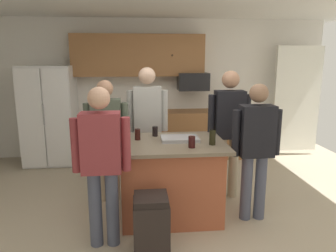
{
  "coord_description": "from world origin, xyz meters",
  "views": [
    {
      "loc": [
        -0.44,
        -3.37,
        1.89
      ],
      "look_at": [
        -0.06,
        0.49,
        1.05
      ],
      "focal_mm": 33.96,
      "sensor_mm": 36.0,
      "label": 1
    }
  ],
  "objects_px": {
    "glass_pilsner": "(192,142)",
    "serving_tray": "(180,139)",
    "glass_dark_ale": "(212,137)",
    "kitchen_island": "(170,179)",
    "microwave_over_range": "(193,82)",
    "person_elder_center": "(102,158)",
    "refrigerator": "(50,115)",
    "glass_stout_tall": "(155,131)",
    "person_guest_left": "(229,126)",
    "person_host_foreground": "(148,120)",
    "person_guest_right": "(256,144)",
    "trash_bin": "(151,226)",
    "tumbler_amber": "(137,134)",
    "person_guest_by_door": "(107,133)"
  },
  "relations": [
    {
      "from": "glass_pilsner",
      "to": "serving_tray",
      "type": "distance_m",
      "value": 0.33
    },
    {
      "from": "glass_dark_ale",
      "to": "kitchen_island",
      "type": "bearing_deg",
      "value": 159.8
    },
    {
      "from": "microwave_over_range",
      "to": "person_elder_center",
      "type": "relative_size",
      "value": 0.34
    },
    {
      "from": "refrigerator",
      "to": "kitchen_island",
      "type": "height_order",
      "value": "refrigerator"
    },
    {
      "from": "kitchen_island",
      "to": "glass_stout_tall",
      "type": "distance_m",
      "value": 0.62
    },
    {
      "from": "microwave_over_range",
      "to": "person_guest_left",
      "type": "xyz_separation_m",
      "value": [
        0.16,
        -1.85,
        -0.45
      ]
    },
    {
      "from": "person_host_foreground",
      "to": "serving_tray",
      "type": "distance_m",
      "value": 0.84
    },
    {
      "from": "person_guest_right",
      "to": "glass_dark_ale",
      "type": "distance_m",
      "value": 0.51
    },
    {
      "from": "serving_tray",
      "to": "trash_bin",
      "type": "distance_m",
      "value": 1.12
    },
    {
      "from": "tumbler_amber",
      "to": "person_guest_right",
      "type": "bearing_deg",
      "value": -13.08
    },
    {
      "from": "glass_dark_ale",
      "to": "person_guest_by_door",
      "type": "bearing_deg",
      "value": 151.31
    },
    {
      "from": "glass_pilsner",
      "to": "trash_bin",
      "type": "distance_m",
      "value": 0.98
    },
    {
      "from": "person_host_foreground",
      "to": "glass_pilsner",
      "type": "xyz_separation_m",
      "value": [
        0.44,
        -1.08,
        -0.04
      ]
    },
    {
      "from": "microwave_over_range",
      "to": "kitchen_island",
      "type": "height_order",
      "value": "microwave_over_range"
    },
    {
      "from": "tumbler_amber",
      "to": "glass_pilsner",
      "type": "bearing_deg",
      "value": -34.05
    },
    {
      "from": "microwave_over_range",
      "to": "trash_bin",
      "type": "relative_size",
      "value": 0.92
    },
    {
      "from": "refrigerator",
      "to": "serving_tray",
      "type": "xyz_separation_m",
      "value": [
        2.05,
        -2.13,
        0.07
      ]
    },
    {
      "from": "person_guest_right",
      "to": "serving_tray",
      "type": "height_order",
      "value": "person_guest_right"
    },
    {
      "from": "refrigerator",
      "to": "person_elder_center",
      "type": "relative_size",
      "value": 1.08
    },
    {
      "from": "refrigerator",
      "to": "glass_dark_ale",
      "type": "relative_size",
      "value": 10.37
    },
    {
      "from": "kitchen_island",
      "to": "person_host_foreground",
      "type": "bearing_deg",
      "value": 106.29
    },
    {
      "from": "microwave_over_range",
      "to": "person_guest_right",
      "type": "bearing_deg",
      "value": -83.14
    },
    {
      "from": "microwave_over_range",
      "to": "glass_dark_ale",
      "type": "relative_size",
      "value": 3.31
    },
    {
      "from": "person_guest_by_door",
      "to": "person_host_foreground",
      "type": "bearing_deg",
      "value": 62.3
    },
    {
      "from": "refrigerator",
      "to": "trash_bin",
      "type": "relative_size",
      "value": 2.87
    },
    {
      "from": "person_guest_left",
      "to": "glass_stout_tall",
      "type": "bearing_deg",
      "value": -19.8
    },
    {
      "from": "person_guest_by_door",
      "to": "glass_stout_tall",
      "type": "distance_m",
      "value": 0.66
    },
    {
      "from": "glass_stout_tall",
      "to": "person_elder_center",
      "type": "bearing_deg",
      "value": -123.71
    },
    {
      "from": "person_guest_by_door",
      "to": "tumbler_amber",
      "type": "xyz_separation_m",
      "value": [
        0.4,
        -0.38,
        0.07
      ]
    },
    {
      "from": "person_guest_left",
      "to": "serving_tray",
      "type": "relative_size",
      "value": 3.92
    },
    {
      "from": "glass_dark_ale",
      "to": "glass_pilsner",
      "type": "bearing_deg",
      "value": -159.49
    },
    {
      "from": "person_guest_by_door",
      "to": "glass_stout_tall",
      "type": "height_order",
      "value": "person_guest_by_door"
    },
    {
      "from": "person_host_foreground",
      "to": "person_guest_right",
      "type": "relative_size",
      "value": 1.09
    },
    {
      "from": "glass_pilsner",
      "to": "trash_bin",
      "type": "height_order",
      "value": "glass_pilsner"
    },
    {
      "from": "person_guest_left",
      "to": "glass_stout_tall",
      "type": "relative_size",
      "value": 14.24
    },
    {
      "from": "serving_tray",
      "to": "microwave_over_range",
      "type": "bearing_deg",
      "value": 76.31
    },
    {
      "from": "glass_dark_ale",
      "to": "glass_stout_tall",
      "type": "height_order",
      "value": "glass_dark_ale"
    },
    {
      "from": "person_guest_by_door",
      "to": "trash_bin",
      "type": "relative_size",
      "value": 2.64
    },
    {
      "from": "trash_bin",
      "to": "refrigerator",
      "type": "bearing_deg",
      "value": 119.42
    },
    {
      "from": "refrigerator",
      "to": "person_elder_center",
      "type": "height_order",
      "value": "refrigerator"
    },
    {
      "from": "person_guest_left",
      "to": "glass_pilsner",
      "type": "relative_size",
      "value": 13.69
    },
    {
      "from": "kitchen_island",
      "to": "tumbler_amber",
      "type": "bearing_deg",
      "value": 160.61
    },
    {
      "from": "tumbler_amber",
      "to": "trash_bin",
      "type": "distance_m",
      "value": 1.14
    },
    {
      "from": "person_guest_by_door",
      "to": "person_elder_center",
      "type": "relative_size",
      "value": 0.99
    },
    {
      "from": "person_host_foreground",
      "to": "tumbler_amber",
      "type": "distance_m",
      "value": 0.7
    },
    {
      "from": "person_elder_center",
      "to": "trash_bin",
      "type": "distance_m",
      "value": 0.81
    },
    {
      "from": "refrigerator",
      "to": "serving_tray",
      "type": "bearing_deg",
      "value": -46.1
    },
    {
      "from": "person_elder_center",
      "to": "glass_pilsner",
      "type": "relative_size",
      "value": 12.89
    },
    {
      "from": "person_host_foreground",
      "to": "person_guest_right",
      "type": "height_order",
      "value": "person_host_foreground"
    },
    {
      "from": "person_guest_by_door",
      "to": "person_guest_left",
      "type": "xyz_separation_m",
      "value": [
        1.61,
        -0.05,
        0.08
      ]
    }
  ]
}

